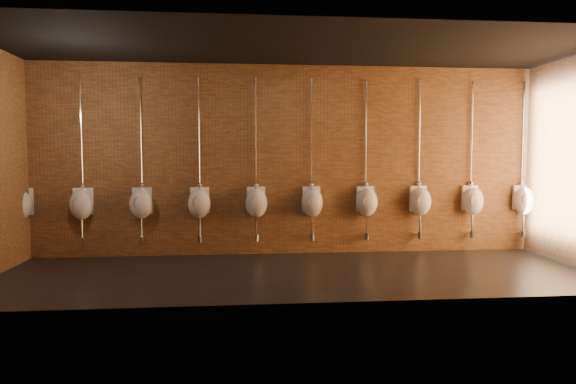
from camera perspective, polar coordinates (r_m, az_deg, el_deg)
The scene contains 12 objects.
ground at distance 7.42m, azimuth 1.34°, elevation -8.99°, with size 8.50×8.50×0.00m, color black.
room_shell at distance 7.24m, azimuth 1.37°, elevation 6.72°, with size 8.54×3.04×3.22m.
urinal_0 at distance 9.25m, azimuth -27.59°, elevation -1.20°, with size 0.42×0.39×2.72m.
urinal_1 at distance 8.94m, azimuth -21.98°, elevation -1.20°, with size 0.42×0.39×2.72m.
urinal_2 at distance 8.72m, azimuth -16.02°, elevation -1.19°, with size 0.42×0.39×2.72m.
urinal_3 at distance 8.60m, azimuth -9.83°, elevation -1.17°, with size 0.42×0.39×2.72m.
urinal_4 at distance 8.59m, azimuth -3.55°, elevation -1.12°, with size 0.42×0.39×2.72m.
urinal_5 at distance 8.67m, azimuth 2.69°, elevation -1.07°, with size 0.42×0.39×2.72m.
urinal_6 at distance 8.86m, azimuth 8.74°, elevation -1.01°, with size 0.42×0.39×2.72m.
urinal_7 at distance 9.14m, azimuth 14.47°, elevation -0.93°, with size 0.42×0.39×2.72m.
urinal_8 at distance 9.50m, azimuth 19.82°, elevation -0.86°, with size 0.42×0.39×2.72m.
urinal_9 at distance 9.94m, azimuth 24.73°, elevation -0.78°, with size 0.42×0.39×2.72m.
Camera 1 is at (-0.88, -7.18, 1.67)m, focal length 32.00 mm.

